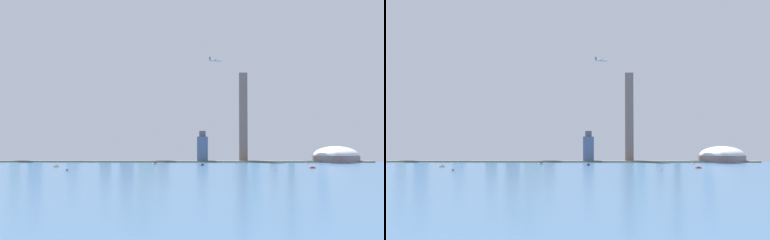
% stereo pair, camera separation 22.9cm
% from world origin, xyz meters
% --- Properties ---
extents(ground_plane, '(6000.00, 6000.00, 0.00)m').
position_xyz_m(ground_plane, '(0.00, 0.00, 0.00)').
color(ground_plane, '#3B6086').
extents(waterfront_pier, '(780.90, 50.08, 2.55)m').
position_xyz_m(waterfront_pier, '(0.00, 420.38, 1.28)').
color(waterfront_pier, '#606656').
rests_on(waterfront_pier, ground).
extents(observation_tower, '(44.24, 44.24, 322.45)m').
position_xyz_m(observation_tower, '(241.53, 452.09, 166.98)').
color(observation_tower, slate).
rests_on(observation_tower, ground).
extents(stadium_dome, '(93.39, 93.39, 35.77)m').
position_xyz_m(stadium_dome, '(323.77, 428.43, 11.15)').
color(stadium_dome, gray).
rests_on(stadium_dome, ground).
extents(skyscraper_0, '(16.31, 25.30, 182.50)m').
position_xyz_m(skyscraper_0, '(142.29, 428.12, 88.92)').
color(skyscraper_0, '#79635B').
rests_on(skyscraper_0, ground).
extents(skyscraper_1, '(20.56, 19.43, 68.32)m').
position_xyz_m(skyscraper_1, '(-200.02, 448.70, 32.59)').
color(skyscraper_1, '#8C9CAD').
rests_on(skyscraper_1, ground).
extents(skyscraper_2, '(19.62, 20.63, 69.51)m').
position_xyz_m(skyscraper_2, '(-137.40, 466.12, 31.36)').
color(skyscraper_2, slate).
rests_on(skyscraper_2, ground).
extents(skyscraper_3, '(16.85, 18.60, 70.12)m').
position_xyz_m(skyscraper_3, '(209.57, 485.24, 35.06)').
color(skyscraper_3, '#BCAEB7').
rests_on(skyscraper_3, ground).
extents(skyscraper_4, '(20.98, 24.08, 60.57)m').
position_xyz_m(skyscraper_4, '(62.35, 417.54, 27.03)').
color(skyscraper_4, '#4A5C7E').
rests_on(skyscraper_4, ground).
extents(skyscraper_5, '(16.64, 20.16, 85.06)m').
position_xyz_m(skyscraper_5, '(137.94, 522.82, 37.14)').
color(skyscraper_5, beige).
rests_on(skyscraper_5, ground).
extents(skyscraper_6, '(17.78, 16.86, 121.96)m').
position_xyz_m(skyscraper_6, '(171.57, 491.65, 60.98)').
color(skyscraper_6, '#95C2D6').
rests_on(skyscraper_6, ground).
extents(skyscraper_7, '(23.99, 24.65, 117.39)m').
position_xyz_m(skyscraper_7, '(-303.17, 526.20, 58.69)').
color(skyscraper_7, slate).
rests_on(skyscraper_7, ground).
extents(skyscraper_8, '(19.52, 21.52, 118.33)m').
position_xyz_m(skyscraper_8, '(315.66, 503.17, 59.17)').
color(skyscraper_8, '#5F7CA5').
rests_on(skyscraper_8, ground).
extents(skyscraper_9, '(19.22, 20.22, 187.86)m').
position_xyz_m(skyscraper_9, '(-59.10, 466.09, 86.53)').
color(skyscraper_9, beige).
rests_on(skyscraper_9, ground).
extents(skyscraper_10, '(27.96, 18.98, 99.75)m').
position_xyz_m(skyscraper_10, '(-99.54, 508.65, 47.39)').
color(skyscraper_10, slate).
rests_on(skyscraper_10, ground).
extents(skyscraper_11, '(12.85, 18.78, 68.15)m').
position_xyz_m(skyscraper_11, '(-39.47, 439.77, 34.07)').
color(skyscraper_11, '#8FA67F').
rests_on(skyscraper_11, ground).
extents(skyscraper_12, '(22.79, 19.72, 68.60)m').
position_xyz_m(skyscraper_12, '(-17.89, 469.17, 32.67)').
color(skyscraper_12, '#A89E8E').
rests_on(skyscraper_12, ground).
extents(skyscraper_13, '(16.80, 14.31, 131.99)m').
position_xyz_m(skyscraper_13, '(-312.54, 432.38, 63.64)').
color(skyscraper_13, '#AEB09F').
rests_on(skyscraper_13, ground).
extents(boat_0, '(9.23, 3.54, 9.45)m').
position_xyz_m(boat_0, '(228.42, 192.23, 1.25)').
color(boat_0, red).
rests_on(boat_0, ground).
extents(boat_1, '(11.67, 11.99, 4.58)m').
position_xyz_m(boat_1, '(-19.88, 307.57, 1.66)').
color(boat_1, white).
rests_on(boat_1, ground).
extents(boat_2, '(8.00, 9.40, 11.76)m').
position_xyz_m(boat_2, '(-167.28, 216.75, 1.92)').
color(boat_2, beige).
rests_on(boat_2, ground).
extents(boat_3, '(5.83, 6.05, 3.73)m').
position_xyz_m(boat_3, '(62.63, 274.60, 1.34)').
color(boat_3, '#23262D').
rests_on(boat_3, ground).
extents(boat_4, '(7.53, 5.95, 8.44)m').
position_xyz_m(boat_4, '(-120.26, 106.67, 1.10)').
color(boat_4, white).
rests_on(boat_4, ground).
extents(boat_5, '(5.39, 7.94, 3.64)m').
position_xyz_m(boat_5, '(252.49, 345.91, 1.31)').
color(boat_5, beige).
rests_on(boat_5, ground).
extents(channel_buoy_0, '(1.96, 1.96, 2.80)m').
position_xyz_m(channel_buoy_0, '(163.79, 131.54, 1.40)').
color(channel_buoy_0, '#E54C19').
rests_on(channel_buoy_0, ground).
extents(channel_buoy_1, '(1.77, 1.77, 2.57)m').
position_xyz_m(channel_buoy_1, '(-203.44, 253.55, 1.29)').
color(channel_buoy_1, yellow).
rests_on(channel_buoy_1, ground).
extents(airplane, '(22.93, 20.64, 7.63)m').
position_xyz_m(airplane, '(85.27, 337.91, 186.90)').
color(airplane, '#A8B0BB').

